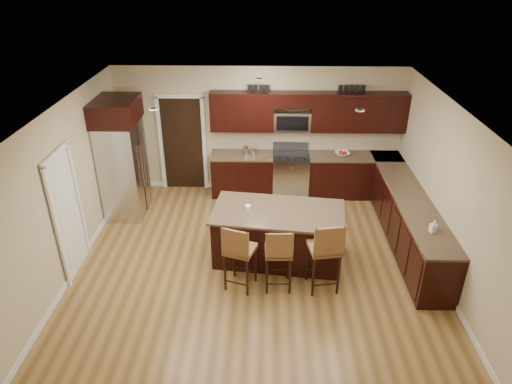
{
  "coord_description": "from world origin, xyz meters",
  "views": [
    {
      "loc": [
        0.14,
        -6.41,
        4.7
      ],
      "look_at": [
        -0.01,
        0.4,
        1.11
      ],
      "focal_mm": 32.0,
      "sensor_mm": 36.0,
      "label": 1
    }
  ],
  "objects_px": {
    "stool_left": "(238,250)",
    "stool_mid": "(279,252)",
    "range": "(290,174)",
    "stool_right": "(326,249)",
    "island": "(278,236)",
    "refrigerator": "(122,158)"
  },
  "relations": [
    {
      "from": "range",
      "to": "stool_mid",
      "type": "bearing_deg",
      "value": -95.8
    },
    {
      "from": "stool_mid",
      "to": "stool_right",
      "type": "xyz_separation_m",
      "value": [
        0.7,
        -0.01,
        0.08
      ]
    },
    {
      "from": "range",
      "to": "stool_right",
      "type": "relative_size",
      "value": 0.91
    },
    {
      "from": "range",
      "to": "stool_right",
      "type": "distance_m",
      "value": 3.25
    },
    {
      "from": "range",
      "to": "island",
      "type": "height_order",
      "value": "range"
    },
    {
      "from": "range",
      "to": "stool_left",
      "type": "relative_size",
      "value": 0.97
    },
    {
      "from": "stool_mid",
      "to": "stool_left",
      "type": "bearing_deg",
      "value": 178.45
    },
    {
      "from": "stool_mid",
      "to": "stool_right",
      "type": "bearing_deg",
      "value": -1.95
    },
    {
      "from": "stool_right",
      "to": "refrigerator",
      "type": "bearing_deg",
      "value": 137.83
    },
    {
      "from": "stool_left",
      "to": "stool_right",
      "type": "height_order",
      "value": "stool_right"
    },
    {
      "from": "island",
      "to": "stool_mid",
      "type": "xyz_separation_m",
      "value": [
        -0.0,
        -0.85,
        0.26
      ]
    },
    {
      "from": "island",
      "to": "stool_left",
      "type": "xyz_separation_m",
      "value": [
        -0.61,
        -0.84,
        0.29
      ]
    },
    {
      "from": "island",
      "to": "stool_left",
      "type": "distance_m",
      "value": 1.08
    },
    {
      "from": "island",
      "to": "stool_left",
      "type": "height_order",
      "value": "stool_left"
    },
    {
      "from": "stool_left",
      "to": "stool_mid",
      "type": "bearing_deg",
      "value": 18.82
    },
    {
      "from": "stool_left",
      "to": "refrigerator",
      "type": "distance_m",
      "value": 3.36
    },
    {
      "from": "island",
      "to": "stool_right",
      "type": "xyz_separation_m",
      "value": [
        0.7,
        -0.85,
        0.33
      ]
    },
    {
      "from": "range",
      "to": "stool_left",
      "type": "distance_m",
      "value": 3.35
    },
    {
      "from": "range",
      "to": "stool_mid",
      "type": "height_order",
      "value": "range"
    },
    {
      "from": "stool_left",
      "to": "refrigerator",
      "type": "xyz_separation_m",
      "value": [
        -2.37,
        2.34,
        0.49
      ]
    },
    {
      "from": "island",
      "to": "stool_right",
      "type": "height_order",
      "value": "stool_right"
    },
    {
      "from": "stool_right",
      "to": "stool_left",
      "type": "bearing_deg",
      "value": 170.08
    }
  ]
}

